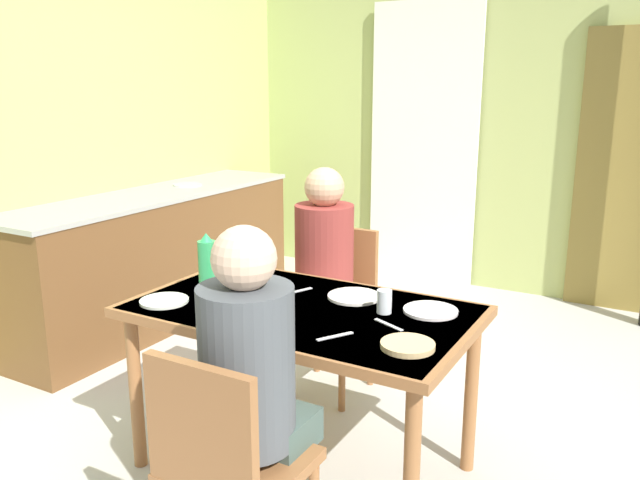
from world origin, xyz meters
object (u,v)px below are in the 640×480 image
(chair_far_diner, at_px, (335,299))
(serving_bowl_center, at_px, (253,292))
(kitchen_counter, at_px, (157,256))
(water_bottle_green_near, at_px, (207,267))
(dining_table, at_px, (302,324))
(person_near_diner, at_px, (250,362))
(chair_near_diner, at_px, (226,464))
(person_far_diner, at_px, (323,253))

(chair_far_diner, bearing_deg, serving_bowl_center, 90.83)
(kitchen_counter, distance_m, water_bottle_green_near, 1.86)
(chair_far_diner, xyz_separation_m, water_bottle_green_near, (-0.16, -0.85, 0.37))
(dining_table, distance_m, person_near_diner, 0.66)
(serving_bowl_center, bearing_deg, chair_near_diner, -60.59)
(person_far_diner, distance_m, water_bottle_green_near, 0.73)
(dining_table, bearing_deg, serving_bowl_center, -178.72)
(dining_table, relative_size, serving_bowl_center, 8.18)
(chair_far_diner, bearing_deg, person_far_diner, 90.00)
(chair_far_diner, distance_m, serving_bowl_center, 0.81)
(chair_far_diner, height_order, person_far_diner, person_far_diner)
(kitchen_counter, xyz_separation_m, person_near_diner, (2.00, -1.69, 0.33))
(dining_table, xyz_separation_m, chair_near_diner, (0.19, -0.76, -0.16))
(dining_table, xyz_separation_m, person_near_diner, (0.19, -0.62, 0.12))
(water_bottle_green_near, height_order, serving_bowl_center, water_bottle_green_near)
(chair_near_diner, relative_size, person_near_diner, 1.13)
(water_bottle_green_near, bearing_deg, dining_table, 11.69)
(person_near_diner, distance_m, person_far_diner, 1.32)
(chair_far_diner, height_order, person_near_diner, person_near_diner)
(kitchen_counter, xyz_separation_m, serving_bowl_center, (1.58, -1.07, 0.31))
(person_near_diner, bearing_deg, kitchen_counter, 139.83)
(person_far_diner, height_order, serving_bowl_center, person_far_diner)
(dining_table, relative_size, chair_far_diner, 1.60)
(dining_table, xyz_separation_m, water_bottle_green_near, (-0.42, -0.09, 0.21))
(kitchen_counter, xyz_separation_m, water_bottle_green_near, (1.40, -1.15, 0.42))
(kitchen_counter, relative_size, water_bottle_green_near, 8.42)
(dining_table, distance_m, water_bottle_green_near, 0.47)
(person_far_diner, bearing_deg, serving_bowl_center, 91.01)
(person_near_diner, relative_size, person_far_diner, 1.00)
(person_far_diner, distance_m, serving_bowl_center, 0.63)
(dining_table, distance_m, person_far_diner, 0.68)
(chair_far_diner, bearing_deg, chair_near_diner, 106.02)
(person_near_diner, bearing_deg, chair_far_diner, 107.51)
(chair_near_diner, relative_size, serving_bowl_center, 5.12)
(water_bottle_green_near, bearing_deg, person_far_diner, 76.94)
(person_far_diner, bearing_deg, water_bottle_green_near, 76.94)
(chair_near_diner, bearing_deg, chair_far_diner, 106.02)
(dining_table, bearing_deg, chair_far_diner, 108.28)
(person_far_diner, relative_size, water_bottle_green_near, 2.75)
(person_near_diner, distance_m, water_bottle_green_near, 0.81)
(serving_bowl_center, bearing_deg, person_far_diner, 91.01)
(dining_table, height_order, water_bottle_green_near, water_bottle_green_near)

